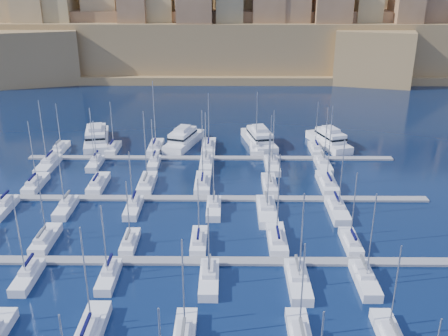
{
  "coord_description": "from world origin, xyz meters",
  "views": [
    {
      "loc": [
        4.09,
        -76.0,
        40.64
      ],
      "look_at": [
        3.39,
        6.0,
        8.04
      ],
      "focal_mm": 40.0,
      "sensor_mm": 36.0,
      "label": 1
    }
  ],
  "objects_px": {
    "motor_yacht_a": "(97,137)",
    "motor_yacht_d": "(329,140)",
    "sailboat_4": "(300,335)",
    "motor_yacht_c": "(259,139)",
    "sailboat_2": "(91,331)",
    "motor_yacht_b": "(184,139)"
  },
  "relations": [
    {
      "from": "motor_yacht_b",
      "to": "motor_yacht_c",
      "type": "relative_size",
      "value": 0.95
    },
    {
      "from": "sailboat_2",
      "to": "motor_yacht_c",
      "type": "distance_m",
      "value": 74.02
    },
    {
      "from": "sailboat_2",
      "to": "motor_yacht_b",
      "type": "height_order",
      "value": "sailboat_2"
    },
    {
      "from": "motor_yacht_c",
      "to": "motor_yacht_d",
      "type": "bearing_deg",
      "value": -2.23
    },
    {
      "from": "sailboat_4",
      "to": "motor_yacht_b",
      "type": "distance_m",
      "value": 72.77
    },
    {
      "from": "motor_yacht_a",
      "to": "motor_yacht_d",
      "type": "bearing_deg",
      "value": -1.22
    },
    {
      "from": "sailboat_2",
      "to": "sailboat_4",
      "type": "relative_size",
      "value": 1.12
    },
    {
      "from": "sailboat_2",
      "to": "motor_yacht_a",
      "type": "bearing_deg",
      "value": 103.26
    },
    {
      "from": "sailboat_2",
      "to": "sailboat_4",
      "type": "distance_m",
      "value": 24.8
    },
    {
      "from": "sailboat_4",
      "to": "motor_yacht_c",
      "type": "bearing_deg",
      "value": 90.63
    },
    {
      "from": "motor_yacht_c",
      "to": "motor_yacht_d",
      "type": "distance_m",
      "value": 17.27
    },
    {
      "from": "sailboat_2",
      "to": "motor_yacht_c",
      "type": "bearing_deg",
      "value": 71.07
    },
    {
      "from": "motor_yacht_b",
      "to": "motor_yacht_c",
      "type": "bearing_deg",
      "value": 1.42
    },
    {
      "from": "motor_yacht_a",
      "to": "motor_yacht_d",
      "type": "height_order",
      "value": "same"
    },
    {
      "from": "sailboat_4",
      "to": "motor_yacht_c",
      "type": "relative_size",
      "value": 0.73
    },
    {
      "from": "motor_yacht_a",
      "to": "motor_yacht_b",
      "type": "xyz_separation_m",
      "value": [
        21.88,
        -1.03,
        0.0
      ]
    },
    {
      "from": "motor_yacht_a",
      "to": "motor_yacht_b",
      "type": "relative_size",
      "value": 1.13
    },
    {
      "from": "motor_yacht_d",
      "to": "sailboat_4",
      "type": "bearing_deg",
      "value": -103.27
    },
    {
      "from": "sailboat_4",
      "to": "motor_yacht_b",
      "type": "height_order",
      "value": "sailboat_4"
    },
    {
      "from": "sailboat_4",
      "to": "motor_yacht_c",
      "type": "distance_m",
      "value": 70.57
    },
    {
      "from": "sailboat_4",
      "to": "motor_yacht_a",
      "type": "bearing_deg",
      "value": 120.22
    },
    {
      "from": "sailboat_2",
      "to": "motor_yacht_a",
      "type": "relative_size",
      "value": 0.77
    }
  ]
}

